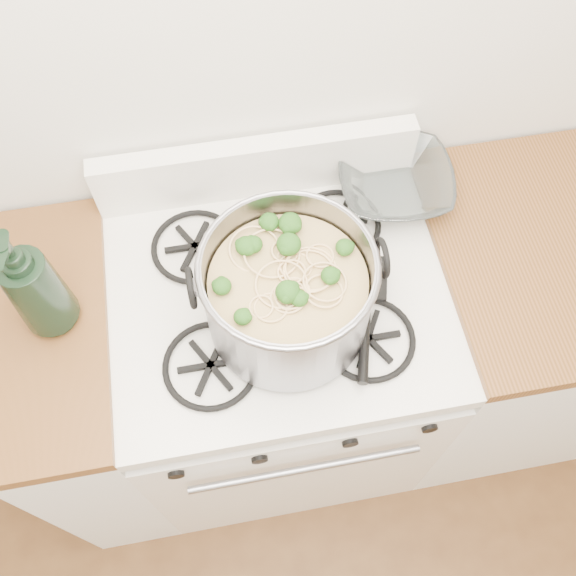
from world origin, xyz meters
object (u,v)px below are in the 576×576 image
at_px(stock_pot, 288,295).
at_px(glass_bowl, 394,187).
at_px(spatula, 367,275).
at_px(bottle, 31,283).
at_px(gas_range, 281,371).

relative_size(stock_pot, glass_bowl, 3.50).
xyz_separation_m(spatula, bottle, (-0.68, 0.03, 0.14)).
relative_size(spatula, glass_bowl, 2.86).
bearing_deg(stock_pot, spatula, 19.48).
height_order(stock_pot, glass_bowl, stock_pot).
bearing_deg(bottle, stock_pot, -10.06).
xyz_separation_m(gas_range, glass_bowl, (0.32, 0.22, 0.50)).
bearing_deg(gas_range, bottle, 177.56).
bearing_deg(glass_bowl, gas_range, -145.44).
bearing_deg(glass_bowl, spatula, -118.07).
xyz_separation_m(stock_pot, bottle, (-0.49, 0.09, 0.04)).
distance_m(spatula, glass_bowl, 0.25).
relative_size(gas_range, glass_bowl, 8.54).
height_order(stock_pot, spatula, stock_pot).
bearing_deg(bottle, gas_range, -1.82).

